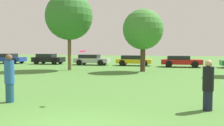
% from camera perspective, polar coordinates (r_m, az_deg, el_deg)
% --- Properties ---
extents(person_thrower, '(0.37, 0.37, 1.88)m').
position_cam_1_polar(person_thrower, '(10.47, -22.40, -3.20)').
color(person_thrower, navy).
rests_on(person_thrower, ground).
extents(person_catcher, '(0.37, 0.37, 1.72)m').
position_cam_1_polar(person_catcher, '(9.05, 21.12, -4.78)').
color(person_catcher, '#191E33').
rests_on(person_catcher, ground).
extents(frisbee, '(0.24, 0.23, 0.09)m').
position_cam_1_polar(frisbee, '(9.57, -6.73, 2.73)').
color(frisbee, '#F21E72').
extents(tree_0, '(4.45, 4.45, 7.29)m').
position_cam_1_polar(tree_0, '(24.09, -9.78, 10.46)').
color(tree_0, brown).
rests_on(tree_0, ground).
extents(tree_1, '(3.58, 3.58, 5.53)m').
position_cam_1_polar(tree_1, '(22.29, 7.10, 7.59)').
color(tree_1, '#473323').
rests_on(tree_1, ground).
extents(parked_car_blue, '(4.33, 2.14, 1.32)m').
position_cam_1_polar(parked_car_blue, '(36.21, -22.59, 1.02)').
color(parked_car_blue, '#1E389E').
rests_on(parked_car_blue, ground).
extents(parked_car_black, '(4.05, 2.12, 1.33)m').
position_cam_1_polar(parked_car_black, '(33.24, -14.43, 0.99)').
color(parked_car_black, black).
rests_on(parked_car_black, ground).
extents(parked_car_silver, '(4.37, 2.21, 1.28)m').
position_cam_1_polar(parked_car_silver, '(30.63, -4.75, 0.83)').
color(parked_car_silver, '#B2B2B7').
rests_on(parked_car_silver, ground).
extents(parked_car_yellow, '(4.19, 2.08, 1.22)m').
position_cam_1_polar(parked_car_yellow, '(29.47, 4.92, 0.67)').
color(parked_car_yellow, gold).
rests_on(parked_car_yellow, ground).
extents(parked_car_red, '(4.40, 2.08, 1.23)m').
position_cam_1_polar(parked_car_red, '(28.24, 15.44, 0.46)').
color(parked_car_red, red).
rests_on(parked_car_red, ground).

